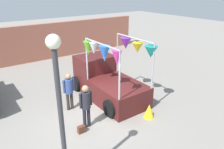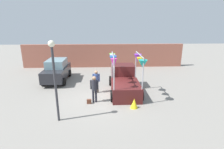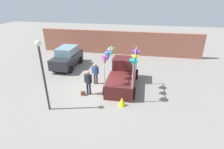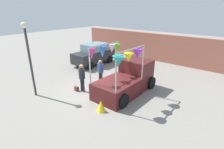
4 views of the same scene
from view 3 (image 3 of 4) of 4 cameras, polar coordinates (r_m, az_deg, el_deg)
The scene contains 9 objects.
ground_plane at distance 12.45m, azimuth -4.42°, elevation -5.62°, with size 60.00×60.00×0.00m, color gray.
vendor_truck at distance 12.94m, azimuth 3.57°, elevation 0.08°, with size 2.42×4.15×2.98m.
parked_car at distance 16.86m, azimuth -14.41°, elevation 5.53°, with size 1.88×4.00×1.88m.
person_customer at distance 11.72m, azimuth -7.78°, elevation -1.90°, with size 0.53×0.34×1.75m.
person_vendor at distance 13.09m, azimuth -5.43°, elevation 0.93°, with size 0.53×0.34×1.68m.
handbag at distance 12.11m, azimuth -9.41°, elevation -6.09°, with size 0.28×0.16×0.28m, color #592D1E.
street_lamp at distance 10.07m, azimuth -21.82°, elevation 2.15°, with size 0.32×0.32×4.19m.
brick_boundary_wall at distance 19.98m, azimuth 2.05°, elevation 10.32°, with size 18.00×0.36×2.60m, color #9E5947.
folded_kite_bundle_sunflower at distance 10.84m, azimuth 3.27°, elevation -8.77°, with size 0.44×0.44×0.60m, color yellow.
Camera 3 is at (2.96, -10.33, 6.28)m, focal length 28.00 mm.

